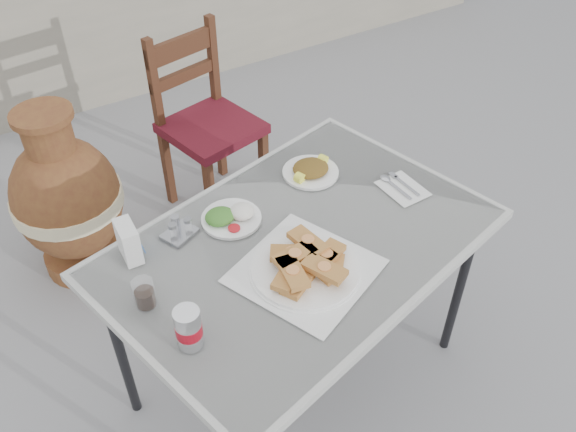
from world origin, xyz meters
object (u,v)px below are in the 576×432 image
pide_plate (305,263)px  napkin_holder (129,242)px  salad_chopped_plate (311,170)px  terracotta_urn (68,200)px  salad_rice_plate (230,216)px  chair (206,122)px  soda_can (189,328)px  cola_glass (145,295)px  cafe_table (299,251)px  condiment_caddy (179,230)px

pide_plate → napkin_holder: size_ratio=3.93×
salad_chopped_plate → terracotta_urn: size_ratio=0.25×
pide_plate → salad_rice_plate: size_ratio=2.44×
salad_chopped_plate → salad_rice_plate: bearing=-168.7°
pide_plate → chair: 1.32m
soda_can → napkin_holder: bearing=92.3°
terracotta_urn → napkin_holder: bearing=-87.6°
napkin_holder → cola_glass: bearing=-96.4°
terracotta_urn → cafe_table: bearing=-63.9°
cola_glass → condiment_caddy: size_ratio=0.70×
salad_rice_plate → cola_glass: size_ratio=2.23×
soda_can → cola_glass: (-0.05, 0.19, -0.02)m
pide_plate → cola_glass: bearing=164.0°
salad_chopped_plate → soda_can: size_ratio=1.57×
chair → terracotta_urn: size_ratio=1.11×
cola_glass → pide_plate: bearing=-16.0°
pide_plate → cola_glass: (-0.44, 0.13, 0.00)m
napkin_holder → terracotta_urn: 0.92m
condiment_caddy → terracotta_urn: size_ratio=0.15×
salad_rice_plate → condiment_caddy: 0.17m
soda_can → chair: bearing=63.4°
soda_can → condiment_caddy: soda_can is taller
pide_plate → chair: (0.27, 1.25, -0.30)m
terracotta_urn → salad_rice_plate: bearing=-66.5°
soda_can → salad_chopped_plate: bearing=33.7°
condiment_caddy → cola_glass: bearing=-133.2°
pide_plate → terracotta_urn: bearing=111.1°
salad_rice_plate → soda_can: 0.49m
soda_can → chair: 1.51m
salad_rice_plate → napkin_holder: bearing=177.8°
pide_plate → chair: chair is taller
salad_rice_plate → terracotta_urn: terracotta_urn is taller
salad_chopped_plate → cola_glass: cola_glass is taller
salad_chopped_plate → soda_can: soda_can is taller
napkin_holder → terracotta_urn: size_ratio=0.15×
soda_can → condiment_caddy: (0.14, 0.39, -0.04)m
chair → terracotta_urn: (-0.71, -0.11, -0.09)m
pide_plate → condiment_caddy: bearing=126.9°
napkin_holder → cafe_table: bearing=-20.7°
condiment_caddy → soda_can: bearing=-110.2°
cola_glass → salad_rice_plate: bearing=27.4°
pide_plate → napkin_holder: 0.52m
soda_can → napkin_holder: soda_can is taller
cafe_table → salad_rice_plate: (-0.14, 0.19, 0.07)m
condiment_caddy → chair: 1.10m
pide_plate → napkin_holder: napkin_holder is taller
cafe_table → pide_plate: size_ratio=2.84×
cola_glass → cafe_table: bearing=-0.6°
salad_rice_plate → soda_can: size_ratio=1.55×
soda_can → chair: (0.66, 1.31, -0.33)m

